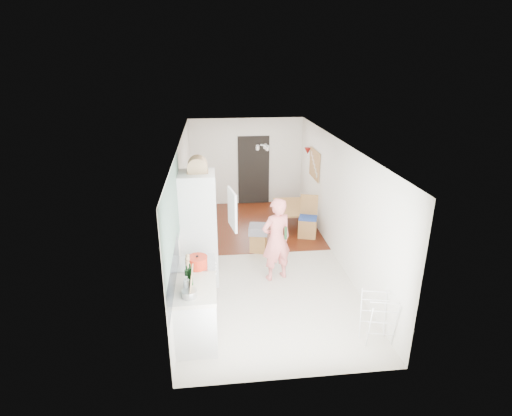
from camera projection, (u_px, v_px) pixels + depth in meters
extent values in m
cube|color=beige|center=(262.00, 258.00, 8.62)|extent=(3.20, 7.00, 0.01)
cube|color=#571209|center=(253.00, 224.00, 10.34)|extent=(3.20, 3.30, 0.01)
cube|color=slate|center=(173.00, 215.00, 5.94)|extent=(0.02, 3.00, 1.30)
cube|color=black|center=(174.00, 275.00, 5.68)|extent=(0.02, 1.90, 0.50)
cube|color=black|center=(254.00, 171.00, 11.53)|extent=(0.90, 0.04, 2.00)
cube|color=silver|center=(197.00, 316.00, 5.96)|extent=(0.60, 0.90, 0.86)
cube|color=beige|center=(195.00, 289.00, 5.80)|extent=(0.62, 0.92, 0.06)
cube|color=silver|center=(198.00, 288.00, 6.65)|extent=(0.60, 0.60, 0.88)
cube|color=#BBBBBE|center=(196.00, 264.00, 6.49)|extent=(0.60, 0.60, 0.04)
cube|color=silver|center=(199.00, 229.00, 7.38)|extent=(0.66, 0.66, 2.15)
cube|color=silver|center=(232.00, 209.00, 7.00)|extent=(0.14, 0.56, 0.70)
cube|color=white|center=(215.00, 204.00, 7.25)|extent=(0.02, 0.52, 0.66)
cube|color=#AA7753|center=(315.00, 164.00, 10.01)|extent=(0.03, 0.90, 0.70)
cube|color=#A9733B|center=(314.00, 164.00, 10.00)|extent=(0.00, 0.94, 0.74)
cone|color=maroon|center=(308.00, 151.00, 10.54)|extent=(0.18, 0.18, 0.16)
imported|color=#EC7772|center=(277.00, 232.00, 7.49)|extent=(0.82, 0.67, 1.95)
imported|color=#A9733B|center=(292.00, 216.00, 10.31)|extent=(0.69, 1.20, 0.42)
cube|color=slate|center=(258.00, 229.00, 8.71)|extent=(0.47, 0.47, 0.18)
cylinder|color=red|center=(197.00, 262.00, 6.30)|extent=(0.36, 0.36, 0.19)
cylinder|color=#BBBBBE|center=(190.00, 294.00, 5.54)|extent=(0.27, 0.27, 0.11)
cylinder|color=#183B1B|center=(286.00, 233.00, 7.34)|extent=(0.05, 0.05, 0.24)
cylinder|color=#183B1B|center=(191.00, 276.00, 5.81)|extent=(0.08, 0.08, 0.28)
cylinder|color=#183B1B|center=(187.00, 278.00, 5.78)|extent=(0.07, 0.07, 0.26)
cylinder|color=silver|center=(187.00, 287.00, 5.60)|extent=(0.10, 0.10, 0.21)
cylinder|color=tan|center=(188.00, 264.00, 6.20)|extent=(0.08, 0.08, 0.23)
cylinder|color=tan|center=(188.00, 267.00, 6.10)|extent=(0.07, 0.07, 0.23)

